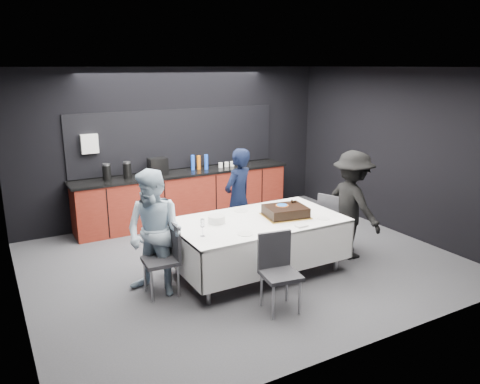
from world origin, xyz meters
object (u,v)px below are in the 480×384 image
chair_right (333,218)px  chair_near (278,266)px  cake_assembly (286,211)px  person_left (155,233)px  party_table (258,229)px  person_center (238,198)px  person_right (352,205)px  plate_stack (217,219)px  champagne_flute (202,224)px  chair_left (166,253)px

chair_right → chair_near: size_ratio=1.00×
cake_assembly → person_left: (-1.85, 0.17, -0.05)m
party_table → cake_assembly: cake_assembly is taller
person_center → person_right: person_right is taller
chair_near → plate_stack: bearing=102.7°
cake_assembly → chair_right: 1.08m
plate_stack → person_center: (0.81, 0.86, -0.03)m
party_table → person_center: bearing=76.1°
chair_right → cake_assembly: bearing=-170.0°
party_table → chair_right: size_ratio=2.51×
person_left → plate_stack: bearing=55.1°
champagne_flute → person_center: person_center is taller
plate_stack → person_right: person_right is taller
chair_left → person_center: 1.87m
person_center → chair_right: bearing=118.1°
plate_stack → person_left: size_ratio=0.14×
person_center → party_table: bearing=51.7°
chair_near → person_right: 2.01m
plate_stack → cake_assembly: bearing=-13.1°
champagne_flute → chair_near: 1.05m
champagne_flute → chair_near: champagne_flute is taller
chair_right → person_left: (-2.87, -0.01, 0.27)m
plate_stack → chair_near: 1.18m
cake_assembly → person_left: 1.86m
plate_stack → champagne_flute: (-0.38, -0.37, 0.11)m
champagne_flute → person_center: size_ratio=0.14×
party_table → chair_near: size_ratio=2.51×
chair_near → person_left: person_left is taller
person_right → plate_stack: bearing=79.2°
plate_stack → person_center: size_ratio=0.15×
chair_near → person_center: size_ratio=0.58×
chair_left → chair_right: (2.75, 0.07, 0.00)m
person_center → person_right: (1.28, -1.19, 0.02)m
chair_right → person_right: person_right is taller
cake_assembly → person_center: (-0.16, 1.08, -0.06)m
cake_assembly → person_left: person_left is taller
person_left → person_right: person_right is taller
champagne_flute → person_left: size_ratio=0.14×
cake_assembly → chair_near: 1.18m
chair_near → person_left: 1.58m
chair_right → chair_left: bearing=-178.6°
party_table → chair_left: chair_left is taller
cake_assembly → champagne_flute: size_ratio=2.99×
cake_assembly → person_center: 1.10m
person_center → chair_near: bearing=49.9°
plate_stack → champagne_flute: 0.54m
cake_assembly → chair_near: bearing=-128.7°
chair_left → chair_near: 1.43m
chair_left → person_right: 2.88m
champagne_flute → person_center: bearing=46.1°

